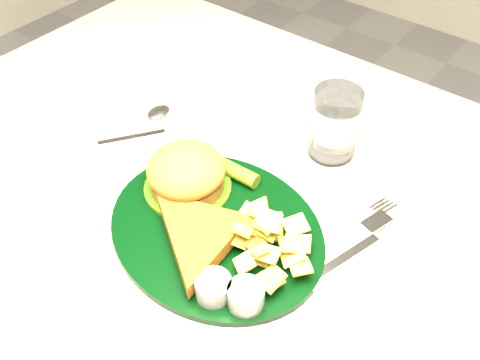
{
  "coord_description": "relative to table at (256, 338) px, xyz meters",
  "views": [
    {
      "loc": [
        0.29,
        -0.41,
        1.28
      ],
      "look_at": [
        -0.02,
        -0.03,
        0.8
      ],
      "focal_mm": 40.0,
      "sensor_mm": 36.0,
      "label": 1
    }
  ],
  "objects": [
    {
      "name": "dinner_plate",
      "position": [
        -0.01,
        -0.08,
        0.41
      ],
      "size": [
        0.33,
        0.29,
        0.07
      ],
      "primitive_type": null,
      "rotation": [
        0.0,
        0.0,
        -0.14
      ],
      "color": "black",
      "rests_on": "table"
    },
    {
      "name": "water_glass",
      "position": [
        0.02,
        0.14,
        0.43
      ],
      "size": [
        0.09,
        0.09,
        0.11
      ],
      "primitive_type": "cylinder",
      "rotation": [
        0.0,
        0.0,
        -0.42
      ],
      "color": "white",
      "rests_on": "table"
    },
    {
      "name": "wrapped_straw",
      "position": [
        -0.06,
        0.16,
        0.38
      ],
      "size": [
        0.21,
        0.13,
        0.01
      ],
      "primitive_type": null,
      "rotation": [
        0.0,
        0.0,
        0.37
      ],
      "color": "white",
      "rests_on": "table"
    },
    {
      "name": "fork_napkin",
      "position": [
        0.14,
        -0.02,
        0.38
      ],
      "size": [
        0.18,
        0.2,
        0.01
      ],
      "primitive_type": null,
      "rotation": [
        0.0,
        0.0,
        -0.28
      ],
      "color": "white",
      "rests_on": "table"
    },
    {
      "name": "spoon",
      "position": [
        -0.24,
        -0.02,
        0.38
      ],
      "size": [
        0.11,
        0.14,
        0.01
      ],
      "primitive_type": null,
      "rotation": [
        0.0,
        0.0,
        -0.62
      ],
      "color": "silver",
      "rests_on": "table"
    },
    {
      "name": "table",
      "position": [
        0.0,
        0.0,
        0.0
      ],
      "size": [
        1.2,
        0.8,
        0.75
      ],
      "primitive_type": null,
      "color": "gray",
      "rests_on": "ground"
    }
  ]
}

